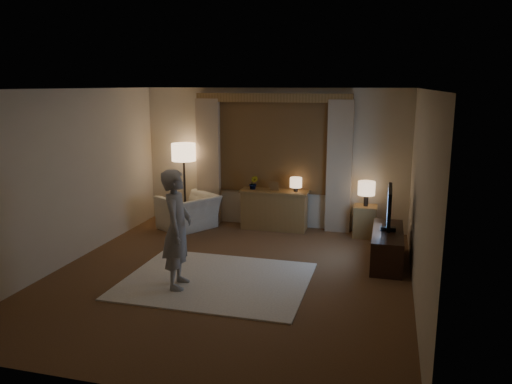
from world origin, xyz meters
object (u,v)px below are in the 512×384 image
(armchair, at_px, (189,212))
(person, at_px, (177,229))
(side_table, at_px, (365,221))
(tv_stand, at_px, (387,247))
(sideboard, at_px, (274,211))

(armchair, distance_m, person, 2.84)
(side_table, distance_m, tv_stand, 1.33)
(armchair, bearing_deg, tv_stand, 106.97)
(armchair, height_order, person, person)
(sideboard, xyz_separation_m, tv_stand, (2.06, -1.31, -0.10))
(armchair, xyz_separation_m, side_table, (3.22, 0.34, -0.04))
(armchair, relative_size, side_table, 1.75)
(side_table, xyz_separation_m, person, (-2.27, -2.97, 0.53))
(sideboard, height_order, person, person)
(sideboard, height_order, tv_stand, sideboard)
(armchair, bearing_deg, side_table, 127.33)
(armchair, height_order, tv_stand, armchair)
(sideboard, height_order, armchair, sideboard)
(sideboard, relative_size, tv_stand, 0.86)
(sideboard, height_order, side_table, sideboard)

